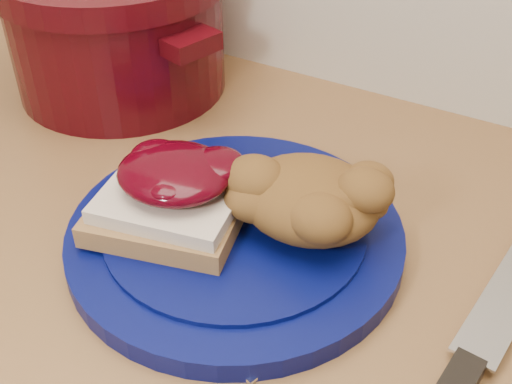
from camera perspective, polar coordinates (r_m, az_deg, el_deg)
The scene contains 7 objects.
plate at distance 0.58m, azimuth -1.84°, elevation -3.88°, with size 0.30×0.30×0.02m, color #050A47.
sandwich at distance 0.56m, azimuth -7.49°, elevation -0.12°, with size 0.15×0.14×0.06m.
stuffing_mound at distance 0.55m, azimuth 4.79°, elevation -0.60°, with size 0.12×0.11×0.06m, color brown.
chef_knife at distance 0.50m, azimuth 17.80°, elevation -15.43°, with size 0.07×0.33×0.02m.
butter_knife at distance 0.52m, azimuth 5.98°, elevation -11.21°, with size 0.17×0.01×0.00m, color silver.
dutch_oven at distance 0.82m, azimuth -12.25°, elevation 14.21°, with size 0.34×0.34×0.17m.
pepper_grinder at distance 0.89m, azimuth -12.28°, elevation 15.62°, with size 0.07×0.07×0.14m.
Camera 1 is at (0.29, 1.10, 1.29)m, focal length 45.00 mm.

